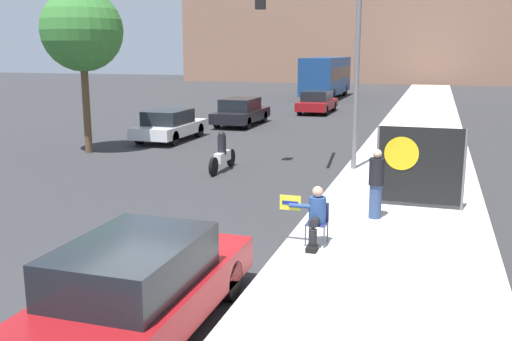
{
  "coord_description": "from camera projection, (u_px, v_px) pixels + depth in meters",
  "views": [
    {
      "loc": [
        4.2,
        -7.94,
        3.9
      ],
      "look_at": [
        -0.05,
        5.53,
        0.93
      ],
      "focal_mm": 40.0,
      "sensor_mm": 36.0,
      "label": 1
    }
  ],
  "objects": [
    {
      "name": "car_on_road_midblock",
      "position": [
        241.0,
        112.0,
        30.38
      ],
      "size": [
        1.88,
        4.69,
        1.45
      ],
      "color": "black",
      "rests_on": "ground_plane"
    },
    {
      "name": "protest_banner",
      "position": [
        419.0,
        166.0,
        13.77
      ],
      "size": [
        2.09,
        0.06,
        1.97
      ],
      "color": "slate",
      "rests_on": "sidewalk_curb"
    },
    {
      "name": "motorcycle_on_road",
      "position": [
        222.0,
        154.0,
        18.8
      ],
      "size": [
        0.28,
        2.23,
        1.33
      ],
      "color": "white",
      "rests_on": "ground_plane"
    },
    {
      "name": "parked_car_curbside",
      "position": [
        138.0,
        287.0,
        7.88
      ],
      "size": [
        1.83,
        4.52,
        1.41
      ],
      "color": "maroon",
      "rests_on": "ground_plane"
    },
    {
      "name": "city_bus_on_road",
      "position": [
        326.0,
        75.0,
        47.55
      ],
      "size": [
        2.54,
        10.13,
        3.38
      ],
      "color": "navy",
      "rests_on": "ground_plane"
    },
    {
      "name": "car_on_road_nearest",
      "position": [
        170.0,
        125.0,
        25.19
      ],
      "size": [
        1.82,
        4.33,
        1.37
      ],
      "color": "silver",
      "rests_on": "ground_plane"
    },
    {
      "name": "traffic_light_pole",
      "position": [
        322.0,
        37.0,
        17.95
      ],
      "size": [
        3.33,
        3.1,
        6.2
      ],
      "color": "slate",
      "rests_on": "sidewalk_curb"
    },
    {
      "name": "street_tree_near_curb",
      "position": [
        82.0,
        31.0,
        21.41
      ],
      "size": [
        3.07,
        3.07,
        6.2
      ],
      "color": "brown",
      "rests_on": "ground_plane"
    },
    {
      "name": "ground_plane",
      "position": [
        159.0,
        291.0,
        9.45
      ],
      "size": [
        160.0,
        160.0,
        0.0
      ],
      "primitive_type": "plane",
      "color": "#303033"
    },
    {
      "name": "seated_protester",
      "position": [
        315.0,
        215.0,
        11.13
      ],
      "size": [
        0.94,
        0.77,
        1.18
      ],
      "rotation": [
        0.0,
        0.0,
        0.09
      ],
      "color": "#474C56",
      "rests_on": "sidewalk_curb"
    },
    {
      "name": "sidewalk_curb",
      "position": [
        414.0,
        150.0,
        22.4
      ],
      "size": [
        4.08,
        90.0,
        0.15
      ],
      "primitive_type": "cube",
      "color": "beige",
      "rests_on": "ground_plane"
    },
    {
      "name": "car_on_road_distant",
      "position": [
        317.0,
        102.0,
        36.48
      ],
      "size": [
        1.87,
        4.71,
        1.43
      ],
      "color": "maroon",
      "rests_on": "ground_plane"
    },
    {
      "name": "jogger_on_sidewalk",
      "position": [
        376.0,
        184.0,
        12.91
      ],
      "size": [
        0.34,
        0.34,
        1.6
      ],
      "rotation": [
        0.0,
        0.0,
        2.7
      ],
      "color": "#334775",
      "rests_on": "sidewalk_curb"
    }
  ]
}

